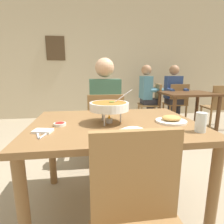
{
  "coord_description": "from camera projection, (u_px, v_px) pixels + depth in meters",
  "views": [
    {
      "loc": [
        -0.21,
        -1.37,
        1.14
      ],
      "look_at": [
        0.0,
        0.15,
        0.81
      ],
      "focal_mm": 29.1,
      "sensor_mm": 36.0,
      "label": 1
    }
  ],
  "objects": [
    {
      "name": "ground_plane",
      "position": [
        114.0,
        206.0,
        1.59
      ],
      "size": [
        16.0,
        16.0,
        0.0
      ],
      "primitive_type": "plane",
      "color": "gray"
    },
    {
      "name": "cafe_rear_partition",
      "position": [
        94.0,
        58.0,
        4.59
      ],
      "size": [
        10.0,
        0.1,
        3.0
      ],
      "primitive_type": "cube",
      "color": "beige",
      "rests_on": "ground_plane"
    },
    {
      "name": "picture_frame_hung",
      "position": [
        55.0,
        48.0,
        4.36
      ],
      "size": [
        0.44,
        0.03,
        0.56
      ],
      "primitive_type": "cube",
      "color": "#4C3823"
    },
    {
      "name": "dining_table_main",
      "position": [
        115.0,
        135.0,
        1.45
      ],
      "size": [
        1.29,
        0.98,
        0.76
      ],
      "color": "brown",
      "rests_on": "ground_plane"
    },
    {
      "name": "chair_diner_main",
      "position": [
        105.0,
        125.0,
        2.23
      ],
      "size": [
        0.44,
        0.44,
        0.9
      ],
      "color": "olive",
      "rests_on": "ground_plane"
    },
    {
      "name": "diner_main",
      "position": [
        105.0,
        106.0,
        2.22
      ],
      "size": [
        0.4,
        0.45,
        1.31
      ],
      "color": "#2D2D38",
      "rests_on": "ground_plane"
    },
    {
      "name": "curry_bowl",
      "position": [
        109.0,
        107.0,
        1.39
      ],
      "size": [
        0.33,
        0.3,
        0.26
      ],
      "color": "silver",
      "rests_on": "dining_table_main"
    },
    {
      "name": "rice_plate",
      "position": [
        133.0,
        133.0,
        1.12
      ],
      "size": [
        0.24,
        0.24,
        0.06
      ],
      "color": "white",
      "rests_on": "dining_table_main"
    },
    {
      "name": "appetizer_plate",
      "position": [
        171.0,
        120.0,
        1.43
      ],
      "size": [
        0.24,
        0.24,
        0.06
      ],
      "color": "white",
      "rests_on": "dining_table_main"
    },
    {
      "name": "sauce_dish",
      "position": [
        60.0,
        124.0,
        1.34
      ],
      "size": [
        0.09,
        0.09,
        0.02
      ],
      "color": "white",
      "rests_on": "dining_table_main"
    },
    {
      "name": "napkin_folded",
      "position": [
        43.0,
        131.0,
        1.19
      ],
      "size": [
        0.14,
        0.11,
        0.02
      ],
      "primitive_type": "cube",
      "rotation": [
        0.0,
        0.0,
        -0.23
      ],
      "color": "white",
      "rests_on": "dining_table_main"
    },
    {
      "name": "fork_utensil",
      "position": [
        38.0,
        134.0,
        1.14
      ],
      "size": [
        0.07,
        0.16,
        0.01
      ],
      "primitive_type": "cube",
      "rotation": [
        0.0,
        0.0,
        0.32
      ],
      "color": "silver",
      "rests_on": "dining_table_main"
    },
    {
      "name": "spoon_utensil",
      "position": [
        46.0,
        134.0,
        1.14
      ],
      "size": [
        0.05,
        0.17,
        0.01
      ],
      "primitive_type": "cube",
      "rotation": [
        0.0,
        0.0,
        -0.25
      ],
      "color": "silver",
      "rests_on": "dining_table_main"
    },
    {
      "name": "drink_glass",
      "position": [
        201.0,
        123.0,
        1.19
      ],
      "size": [
        0.07,
        0.07,
        0.13
      ],
      "color": "silver",
      "rests_on": "dining_table_main"
    },
    {
      "name": "dining_table_far",
      "position": [
        187.0,
        99.0,
        3.61
      ],
      "size": [
        1.0,
        0.8,
        0.76
      ],
      "color": "#51331C",
      "rests_on": "ground_plane"
    },
    {
      "name": "chair_bg_left",
      "position": [
        153.0,
        101.0,
        4.08
      ],
      "size": [
        0.49,
        0.49,
        0.9
      ],
      "color": "olive",
      "rests_on": "ground_plane"
    },
    {
      "name": "chair_bg_middle",
      "position": [
        177.0,
        101.0,
        4.11
      ],
      "size": [
        0.45,
        0.45,
        0.9
      ],
      "color": "olive",
      "rests_on": "ground_plane"
    },
    {
      "name": "chair_bg_right",
      "position": [
        219.0,
        105.0,
        3.67
      ],
      "size": [
        0.48,
        0.48,
        0.9
      ],
      "color": "olive",
      "rests_on": "ground_plane"
    },
    {
      "name": "patron_bg_left",
      "position": [
        147.0,
        91.0,
        4.04
      ],
      "size": [
        0.45,
        0.4,
        1.31
      ],
      "color": "#2D2D38",
      "rests_on": "ground_plane"
    },
    {
      "name": "patron_bg_middle",
      "position": [
        174.0,
        91.0,
        4.12
      ],
      "size": [
        0.4,
        0.45,
        1.31
      ],
      "color": "#2D2D38",
      "rests_on": "ground_plane"
    }
  ]
}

